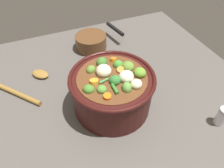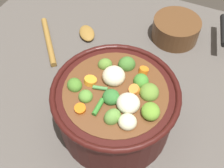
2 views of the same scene
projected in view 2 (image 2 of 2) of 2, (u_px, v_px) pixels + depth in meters
name	position (u px, v px, depth m)	size (l,w,h in m)	color
ground_plane	(115.00, 123.00, 0.66)	(1.10, 1.10, 0.00)	#514C47
cooking_pot	(115.00, 107.00, 0.61)	(0.27, 0.27, 0.16)	#38110F
wooden_spoon	(68.00, 37.00, 0.84)	(0.20, 0.21, 0.02)	olive
small_saucepan	(177.00, 29.00, 0.82)	(0.16, 0.22, 0.07)	brown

